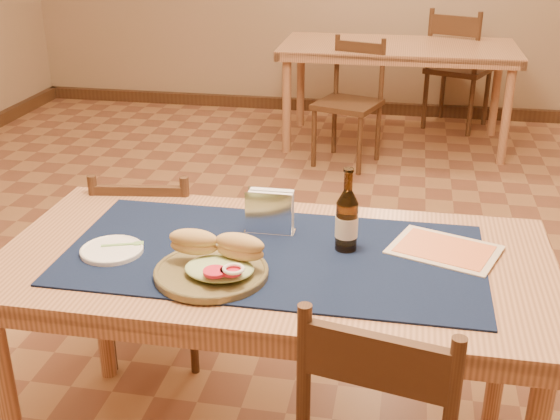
% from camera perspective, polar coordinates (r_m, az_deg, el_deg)
% --- Properties ---
extents(main_table, '(1.60, 0.80, 0.75)m').
position_cam_1_polar(main_table, '(2.08, -0.51, -5.71)').
color(main_table, '#B27A53').
rests_on(main_table, ground).
extents(placemat, '(1.20, 0.60, 0.01)m').
position_cam_1_polar(placemat, '(2.03, -0.52, -3.61)').
color(placemat, black).
rests_on(placemat, main_table).
extents(baseboard, '(6.00, 7.00, 0.10)m').
position_cam_1_polar(baseboard, '(3.07, 2.44, -8.60)').
color(baseboard, '#3F2716').
rests_on(baseboard, ground).
extents(back_table, '(1.71, 0.87, 0.75)m').
position_cam_1_polar(back_table, '(5.33, 9.56, 12.24)').
color(back_table, '#B27A53').
rests_on(back_table, ground).
extents(chair_main_far, '(0.43, 0.43, 0.82)m').
position_cam_1_polar(chair_main_far, '(2.75, -10.23, -3.99)').
color(chair_main_far, '#3F2716').
rests_on(chair_main_far, ground).
extents(chair_back_near, '(0.50, 0.50, 0.86)m').
position_cam_1_polar(chair_back_near, '(4.92, 5.71, 8.88)').
color(chair_back_near, '#3F2716').
rests_on(chair_back_near, ground).
extents(chair_back_far, '(0.58, 0.58, 0.96)m').
position_cam_1_polar(chair_back_far, '(5.86, 14.22, 11.18)').
color(chair_back_far, '#3F2716').
rests_on(chair_back_far, ground).
extents(sandwich_plate, '(0.31, 0.31, 0.12)m').
position_cam_1_polar(sandwich_plate, '(1.91, -5.36, -4.47)').
color(sandwich_plate, brown).
rests_on(sandwich_plate, placemat).
extents(side_plate, '(0.18, 0.18, 0.02)m').
position_cam_1_polar(side_plate, '(2.09, -13.51, -3.16)').
color(side_plate, white).
rests_on(side_plate, placemat).
extents(fork, '(0.12, 0.06, 0.00)m').
position_cam_1_polar(fork, '(2.10, -12.42, -2.73)').
color(fork, '#7FBA66').
rests_on(fork, side_plate).
extents(beer_bottle, '(0.07, 0.07, 0.25)m').
position_cam_1_polar(beer_bottle, '(2.03, 5.44, -0.82)').
color(beer_bottle, '#3F260B').
rests_on(beer_bottle, placemat).
extents(napkin_holder, '(0.15, 0.06, 0.14)m').
position_cam_1_polar(napkin_holder, '(2.14, -0.84, -0.24)').
color(napkin_holder, white).
rests_on(napkin_holder, placemat).
extents(menu_card, '(0.35, 0.31, 0.01)m').
position_cam_1_polar(menu_card, '(2.11, 13.22, -3.13)').
color(menu_card, beige).
rests_on(menu_card, placemat).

